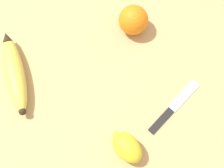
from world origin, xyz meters
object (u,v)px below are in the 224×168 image
object	(u,v)px
orange	(133,20)
paring_knife	(172,108)
banana	(14,72)
lemon	(127,147)

from	to	relation	value
orange	paring_knife	bearing A→B (deg)	-161.62
banana	orange	xyz separation A→B (m)	(0.12, -0.29, 0.02)
orange	paring_knife	world-z (taller)	orange
banana	lemon	world-z (taller)	lemon
banana	paring_knife	xyz separation A→B (m)	(-0.11, -0.37, -0.02)
banana	orange	size ratio (longest dim) A/B	2.90
lemon	paring_knife	world-z (taller)	lemon
paring_knife	banana	bearing A→B (deg)	-149.05
banana	paring_knife	bearing A→B (deg)	-119.38
orange	paring_knife	size ratio (longest dim) A/B	0.55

